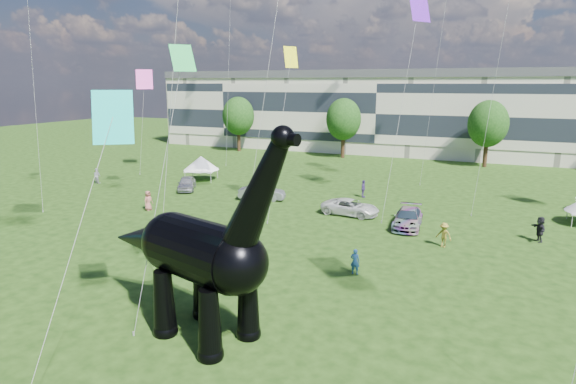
% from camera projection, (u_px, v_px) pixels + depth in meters
% --- Properties ---
extents(ground, '(220.00, 220.00, 0.00)m').
position_uv_depth(ground, '(234.00, 343.00, 20.93)').
color(ground, '#16330C').
rests_on(ground, ground).
extents(terrace_row, '(78.00, 11.00, 12.00)m').
position_uv_depth(terrace_row, '(384.00, 115.00, 78.01)').
color(terrace_row, beige).
rests_on(terrace_row, ground).
extents(tree_far_left, '(5.20, 5.20, 9.44)m').
position_uv_depth(tree_far_left, '(238.00, 113.00, 78.67)').
color(tree_far_left, '#382314').
rests_on(tree_far_left, ground).
extents(tree_mid_left, '(5.20, 5.20, 9.44)m').
position_uv_depth(tree_mid_left, '(344.00, 116.00, 71.52)').
color(tree_mid_left, '#382314').
rests_on(tree_mid_left, ground).
extents(tree_mid_right, '(5.20, 5.20, 9.44)m').
position_uv_depth(tree_mid_right, '(488.00, 120.00, 63.57)').
color(tree_mid_right, '#382314').
rests_on(tree_mid_right, ground).
extents(dinosaur_sculpture, '(12.20, 5.08, 10.01)m').
position_uv_depth(dinosaur_sculpture, '(196.00, 253.00, 21.08)').
color(dinosaur_sculpture, black).
rests_on(dinosaur_sculpture, ground).
extents(car_silver, '(3.59, 4.51, 1.44)m').
position_uv_depth(car_silver, '(187.00, 183.00, 50.68)').
color(car_silver, '#BBBCC0').
rests_on(car_silver, ground).
extents(car_grey, '(4.70, 2.61, 1.47)m').
position_uv_depth(car_grey, '(262.00, 192.00, 46.46)').
color(car_grey, gray).
rests_on(car_grey, ground).
extents(car_white, '(5.09, 2.68, 1.37)m').
position_uv_depth(car_white, '(350.00, 207.00, 41.12)').
color(car_white, silver).
rests_on(car_white, ground).
extents(car_dark, '(2.45, 5.19, 1.46)m').
position_uv_depth(car_dark, '(408.00, 218.00, 37.60)').
color(car_dark, '#595960').
rests_on(car_dark, ground).
extents(gazebo_left, '(5.13, 5.13, 2.84)m').
position_uv_depth(gazebo_left, '(201.00, 163.00, 55.65)').
color(gazebo_left, white).
rests_on(gazebo_left, ground).
extents(visitors, '(55.58, 21.76, 1.85)m').
position_uv_depth(visitors, '(344.00, 212.00, 38.91)').
color(visitors, '#473374').
rests_on(visitors, ground).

